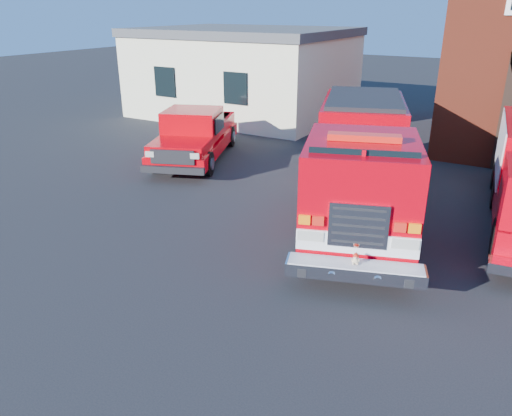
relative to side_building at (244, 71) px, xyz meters
The scene contains 4 objects.
ground 15.96m from the side_building, 55.30° to the right, with size 100.00×100.00×0.00m, color black.
side_building is the anchor object (origin of this frame).
fire_engine 14.14m from the side_building, 45.45° to the right, with size 5.41×9.58×2.85m.
pickup_truck 8.88m from the side_building, 70.56° to the right, with size 4.11×6.22×1.92m.
Camera 1 is at (5.07, -9.87, 5.38)m, focal length 35.00 mm.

